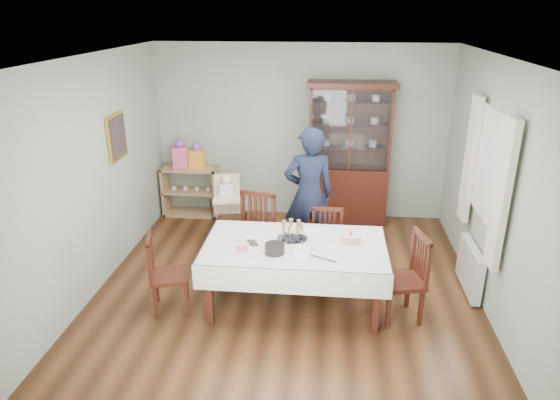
# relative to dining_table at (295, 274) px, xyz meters

# --- Properties ---
(floor) EXTENTS (5.00, 5.00, 0.00)m
(floor) POSITION_rel_dining_table_xyz_m (-0.12, 0.21, -0.38)
(floor) COLOR #593319
(floor) RESTS_ON ground
(room_shell) EXTENTS (5.00, 5.00, 5.00)m
(room_shell) POSITION_rel_dining_table_xyz_m (-0.12, 0.74, 1.32)
(room_shell) COLOR #9EAA99
(room_shell) RESTS_ON floor
(dining_table) EXTENTS (2.01, 1.16, 0.76)m
(dining_table) POSITION_rel_dining_table_xyz_m (0.00, 0.00, 0.00)
(dining_table) COLOR #451B11
(dining_table) RESTS_ON floor
(china_cabinet) EXTENTS (1.30, 0.48, 2.18)m
(china_cabinet) POSITION_rel_dining_table_xyz_m (0.63, 2.47, 0.74)
(china_cabinet) COLOR #451B11
(china_cabinet) RESTS_ON floor
(sideboard) EXTENTS (0.90, 0.38, 0.80)m
(sideboard) POSITION_rel_dining_table_xyz_m (-1.87, 2.49, 0.02)
(sideboard) COLOR tan
(sideboard) RESTS_ON floor
(picture_frame) EXTENTS (0.04, 0.48, 0.58)m
(picture_frame) POSITION_rel_dining_table_xyz_m (-2.34, 1.01, 1.27)
(picture_frame) COLOR gold
(picture_frame) RESTS_ON room_shell
(window) EXTENTS (0.04, 1.02, 1.22)m
(window) POSITION_rel_dining_table_xyz_m (2.10, 0.51, 1.17)
(window) COLOR white
(window) RESTS_ON room_shell
(curtain_left) EXTENTS (0.07, 0.30, 1.55)m
(curtain_left) POSITION_rel_dining_table_xyz_m (2.04, -0.11, 1.07)
(curtain_left) COLOR silver
(curtain_left) RESTS_ON room_shell
(curtain_right) EXTENTS (0.07, 0.30, 1.55)m
(curtain_right) POSITION_rel_dining_table_xyz_m (2.04, 1.13, 1.07)
(curtain_right) COLOR silver
(curtain_right) RESTS_ON room_shell
(radiator) EXTENTS (0.10, 0.80, 0.55)m
(radiator) POSITION_rel_dining_table_xyz_m (2.04, 0.51, -0.08)
(radiator) COLOR white
(radiator) RESTS_ON floor
(chair_far_left) EXTENTS (0.59, 0.59, 1.07)m
(chair_far_left) POSITION_rel_dining_table_xyz_m (-0.57, 0.56, -0.07)
(chair_far_left) COLOR #451B11
(chair_far_left) RESTS_ON floor
(chair_far_right) EXTENTS (0.41, 0.41, 0.89)m
(chair_far_right) POSITION_rel_dining_table_xyz_m (0.34, 0.61, -0.12)
(chair_far_right) COLOR #451B11
(chair_far_right) RESTS_ON floor
(chair_end_left) EXTENTS (0.50, 0.50, 0.91)m
(chair_end_left) POSITION_rel_dining_table_xyz_m (-1.38, -0.23, -0.12)
(chair_end_left) COLOR #451B11
(chair_end_left) RESTS_ON floor
(chair_end_right) EXTENTS (0.53, 0.53, 0.98)m
(chair_end_right) POSITION_rel_dining_table_xyz_m (1.16, -0.14, -0.09)
(chair_end_right) COLOR #451B11
(chair_end_right) RESTS_ON floor
(woman) EXTENTS (0.73, 0.56, 1.80)m
(woman) POSITION_rel_dining_table_xyz_m (0.09, 1.18, 0.52)
(woman) COLOR black
(woman) RESTS_ON floor
(high_chair) EXTENTS (0.55, 0.55, 1.06)m
(high_chair) POSITION_rel_dining_table_xyz_m (-1.04, 1.40, 0.03)
(high_chair) COLOR black
(high_chair) RESTS_ON floor
(champagne_tray) EXTENTS (0.34, 0.34, 0.21)m
(champagne_tray) POSITION_rel_dining_table_xyz_m (-0.04, 0.11, 0.44)
(champagne_tray) COLOR silver
(champagne_tray) RESTS_ON dining_table
(birthday_cake) EXTENTS (0.26, 0.26, 0.18)m
(birthday_cake) POSITION_rel_dining_table_xyz_m (0.61, 0.10, 0.42)
(birthday_cake) COLOR white
(birthday_cake) RESTS_ON dining_table
(plate_stack_dark) EXTENTS (0.27, 0.27, 0.10)m
(plate_stack_dark) POSITION_rel_dining_table_xyz_m (-0.20, -0.23, 0.43)
(plate_stack_dark) COLOR black
(plate_stack_dark) RESTS_ON dining_table
(plate_stack_white) EXTENTS (0.24, 0.24, 0.09)m
(plate_stack_white) POSITION_rel_dining_table_xyz_m (0.08, -0.28, 0.42)
(plate_stack_white) COLOR white
(plate_stack_white) RESTS_ON dining_table
(napkin_stack) EXTENTS (0.14, 0.14, 0.02)m
(napkin_stack) POSITION_rel_dining_table_xyz_m (-0.55, -0.18, 0.38)
(napkin_stack) COLOR #E85583
(napkin_stack) RESTS_ON dining_table
(cutlery) EXTENTS (0.18, 0.21, 0.01)m
(cutlery) POSITION_rel_dining_table_xyz_m (-0.50, -0.03, 0.38)
(cutlery) COLOR silver
(cutlery) RESTS_ON dining_table
(cake_knife) EXTENTS (0.29, 0.17, 0.01)m
(cake_knife) POSITION_rel_dining_table_xyz_m (0.31, -0.32, 0.38)
(cake_knife) COLOR silver
(cake_knife) RESTS_ON dining_table
(gift_bag_pink) EXTENTS (0.28, 0.21, 0.46)m
(gift_bag_pink) POSITION_rel_dining_table_xyz_m (-2.00, 2.47, 0.62)
(gift_bag_pink) COLOR #E85583
(gift_bag_pink) RESTS_ON sideboard
(gift_bag_orange) EXTENTS (0.23, 0.17, 0.41)m
(gift_bag_orange) POSITION_rel_dining_table_xyz_m (-1.73, 2.47, 0.60)
(gift_bag_orange) COLOR #F5A326
(gift_bag_orange) RESTS_ON sideboard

